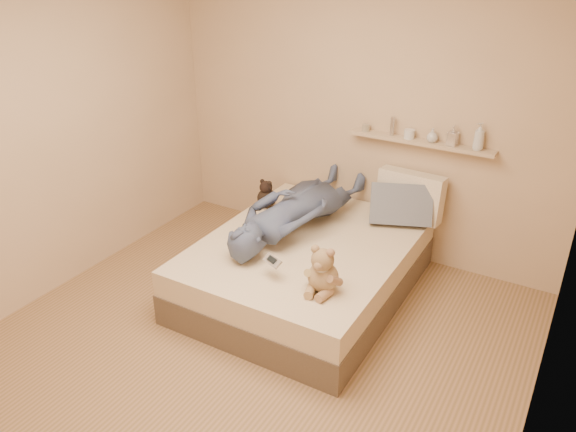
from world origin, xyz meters
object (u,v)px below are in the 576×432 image
Objects in this scene: teddy_bear at (322,273)px; pillow_cream at (410,196)px; person at (296,207)px; bed at (306,267)px; wall_shelf at (420,142)px; game_console at (272,261)px; dark_plush at (267,195)px; pillow_grey at (401,204)px.

pillow_cream is (0.12, 1.37, 0.06)m from teddy_bear.
teddy_bear is 0.94m from person.
teddy_bear is (0.41, -0.54, 0.37)m from bed.
wall_shelf reaches higher than person.
teddy_bear is at bearing -95.17° from pillow_cream.
teddy_bear is 1.38m from pillow_cream.
pillow_cream is at bearing 57.01° from bed.
game_console is at bearing -176.32° from teddy_bear.
dark_plush is 1.23m from pillow_cream.
pillow_grey is (-0.03, -0.14, -0.03)m from pillow_cream.
teddy_bear is (0.38, 0.02, 0.01)m from game_console.
wall_shelf reaches higher than dark_plush.
pillow_grey is 0.42× the size of wall_shelf.
person is (-0.73, -0.65, -0.02)m from pillow_cream.
wall_shelf is (0.74, 0.73, 0.47)m from person.
pillow_cream reaches higher than dark_plush.
pillow_grey is at bearing -100.58° from pillow_cream.
wall_shelf is at bearing 23.96° from dark_plush.
teddy_bear is at bearing -95.33° from wall_shelf.
person is 1.14m from wall_shelf.
wall_shelf is (0.51, 1.47, 0.51)m from game_console.
bed is 3.80× the size of pillow_grey.
bed is at bearing 144.37° from person.
game_console is at bearing -109.15° from wall_shelf.
bed is at bearing -126.61° from pillow_grey.
wall_shelf reaches higher than bed.
dark_plush is 0.48m from person.
pillow_grey is (0.10, 1.23, 0.03)m from teddy_bear.
game_console is 0.64× the size of dark_plush.
wall_shelf is (0.55, 0.91, 0.88)m from bed.
pillow_grey is 0.87m from person.
dark_plush is at bearing 147.20° from bed.
pillow_cream is at bearing 79.42° from pillow_grey.
dark_plush is (-0.61, 0.39, 0.34)m from bed.
game_console is 0.14× the size of wall_shelf.
pillow_cream is at bearing 70.26° from game_console.
teddy_bear is at bearing 3.68° from game_console.
game_console is at bearing -110.71° from pillow_grey.
bed is 1.38m from wall_shelf.
wall_shelf reaches higher than pillow_grey.
pillow_grey is at bearing 53.39° from bed.
game_console is 0.30× the size of pillow_cream.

